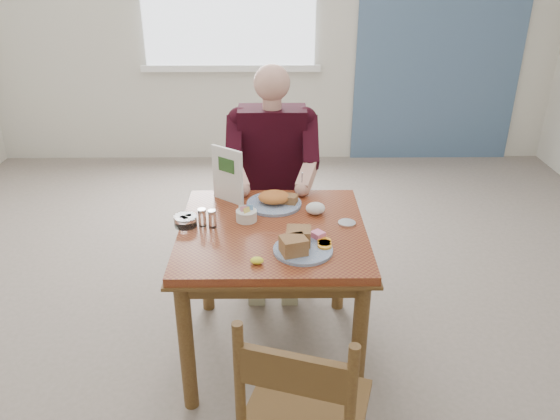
{
  "coord_description": "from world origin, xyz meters",
  "views": [
    {
      "loc": [
        0.01,
        -2.34,
        1.98
      ],
      "look_at": [
        0.04,
        0.0,
        0.85
      ],
      "focal_mm": 35.0,
      "sensor_mm": 36.0,
      "label": 1
    }
  ],
  "objects_px": {
    "table": "(273,248)",
    "diner": "(272,163)",
    "far_plate": "(275,200)",
    "chair_near": "(303,418)",
    "chair_far": "(273,207)",
    "near_plate": "(300,244)"
  },
  "relations": [
    {
      "from": "table",
      "to": "near_plate",
      "type": "relative_size",
      "value": 2.98
    },
    {
      "from": "near_plate",
      "to": "chair_far",
      "type": "bearing_deg",
      "value": 97.01
    },
    {
      "from": "diner",
      "to": "near_plate",
      "type": "xyz_separation_m",
      "value": [
        0.13,
        -0.93,
        -0.03
      ]
    },
    {
      "from": "chair_near",
      "to": "diner",
      "type": "distance_m",
      "value": 1.67
    },
    {
      "from": "chair_far",
      "to": "far_plate",
      "type": "bearing_deg",
      "value": -88.4
    },
    {
      "from": "near_plate",
      "to": "chair_near",
      "type": "bearing_deg",
      "value": -91.52
    },
    {
      "from": "chair_far",
      "to": "table",
      "type": "bearing_deg",
      "value": -90.0
    },
    {
      "from": "far_plate",
      "to": "diner",
      "type": "bearing_deg",
      "value": 91.92
    },
    {
      "from": "chair_far",
      "to": "near_plate",
      "type": "distance_m",
      "value": 1.07
    },
    {
      "from": "near_plate",
      "to": "far_plate",
      "type": "height_order",
      "value": "near_plate"
    },
    {
      "from": "chair_near",
      "to": "diner",
      "type": "xyz_separation_m",
      "value": [
        -0.11,
        1.64,
        0.33
      ]
    },
    {
      "from": "chair_near",
      "to": "chair_far",
      "type": "bearing_deg",
      "value": 93.53
    },
    {
      "from": "diner",
      "to": "chair_near",
      "type": "bearing_deg",
      "value": -86.27
    },
    {
      "from": "far_plate",
      "to": "chair_far",
      "type": "bearing_deg",
      "value": 91.6
    },
    {
      "from": "table",
      "to": "chair_far",
      "type": "height_order",
      "value": "chair_far"
    },
    {
      "from": "diner",
      "to": "table",
      "type": "bearing_deg",
      "value": -90.0
    },
    {
      "from": "far_plate",
      "to": "near_plate",
      "type": "bearing_deg",
      "value": -76.96
    },
    {
      "from": "table",
      "to": "far_plate",
      "type": "distance_m",
      "value": 0.29
    },
    {
      "from": "chair_far",
      "to": "far_plate",
      "type": "height_order",
      "value": "chair_far"
    },
    {
      "from": "chair_far",
      "to": "diner",
      "type": "relative_size",
      "value": 0.69
    },
    {
      "from": "table",
      "to": "chair_near",
      "type": "bearing_deg",
      "value": -83.45
    },
    {
      "from": "table",
      "to": "diner",
      "type": "xyz_separation_m",
      "value": [
        0.0,
        0.71,
        0.17
      ]
    }
  ]
}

